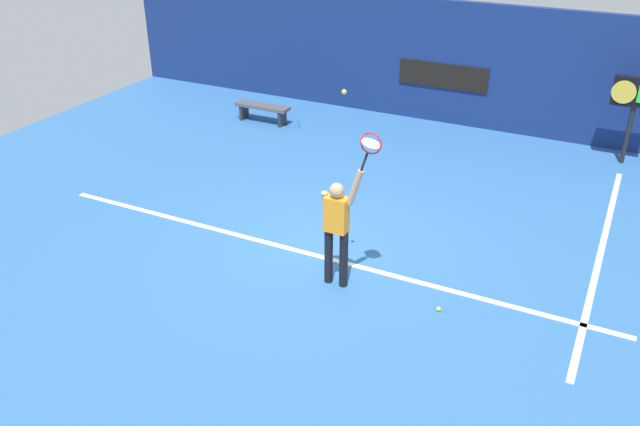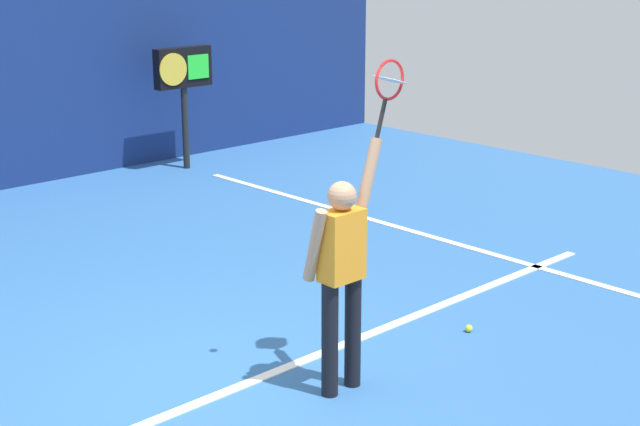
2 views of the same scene
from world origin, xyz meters
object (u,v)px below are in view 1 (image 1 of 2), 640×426
(tennis_ball, at_px, (344,92))
(court_bench, at_px, (263,109))
(water_bottle, at_px, (298,124))
(scoreboard_clock, at_px, (636,97))
(tennis_racket, at_px, (370,145))
(spare_ball, at_px, (438,309))
(tennis_player, at_px, (337,225))

(tennis_ball, bearing_deg, court_bench, 129.82)
(court_bench, distance_m, water_bottle, 1.02)
(scoreboard_clock, distance_m, water_bottle, 7.45)
(water_bottle, bearing_deg, court_bench, 180.00)
(tennis_ball, xyz_separation_m, water_bottle, (-3.81, 5.77, -2.95))
(water_bottle, bearing_deg, scoreboard_clock, 9.91)
(tennis_racket, bearing_deg, tennis_ball, -168.91)
(scoreboard_clock, distance_m, court_bench, 8.39)
(tennis_ball, xyz_separation_m, spare_ball, (1.51, 0.08, -3.04))
(tennis_ball, bearing_deg, spare_ball, 3.08)
(tennis_player, height_order, spare_ball, tennis_player)
(tennis_ball, distance_m, water_bottle, 7.52)
(court_bench, bearing_deg, tennis_ball, -50.18)
(tennis_racket, height_order, spare_ball, tennis_racket)
(tennis_ball, distance_m, scoreboard_clock, 7.97)
(tennis_player, xyz_separation_m, court_bench, (-4.69, 5.69, -0.67))
(spare_ball, bearing_deg, water_bottle, 133.15)
(tennis_racket, xyz_separation_m, water_bottle, (-4.18, 5.69, -2.24))
(court_bench, xyz_separation_m, water_bottle, (0.99, 0.00, -0.22))
(tennis_racket, bearing_deg, court_bench, 132.25)
(tennis_racket, relative_size, spare_ball, 9.21)
(tennis_player, bearing_deg, tennis_racket, -0.51)
(tennis_player, bearing_deg, water_bottle, 123.03)
(tennis_player, distance_m, spare_ball, 1.90)
(tennis_ball, relative_size, scoreboard_clock, 0.04)
(tennis_racket, xyz_separation_m, spare_ball, (1.15, 0.01, -2.32))
(court_bench, xyz_separation_m, spare_ball, (6.32, -5.68, -0.30))
(water_bottle, relative_size, spare_ball, 3.53)
(tennis_player, xyz_separation_m, tennis_ball, (0.12, -0.08, 2.06))
(tennis_racket, bearing_deg, spare_ball, 0.48)
(scoreboard_clock, height_order, court_bench, scoreboard_clock)
(tennis_racket, relative_size, water_bottle, 2.61)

